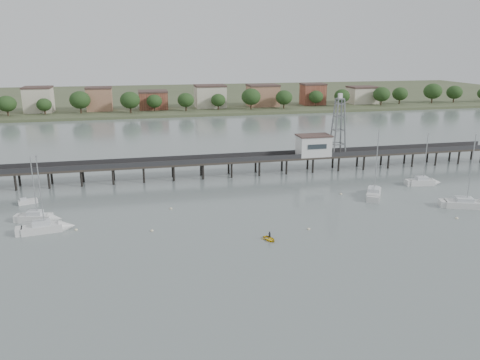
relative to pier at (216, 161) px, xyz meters
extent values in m
plane|color=slate|center=(0.00, -60.00, -3.79)|extent=(500.00, 500.00, 0.00)
cube|color=#2D2823|center=(0.00, 0.00, -0.04)|extent=(150.00, 5.00, 0.50)
cube|color=#333335|center=(0.00, -2.40, 0.76)|extent=(150.00, 0.12, 1.10)
cube|color=#333335|center=(0.00, 2.40, 0.76)|extent=(150.00, 0.12, 1.10)
cylinder|color=black|center=(0.00, -1.90, -1.99)|extent=(0.50, 0.50, 4.40)
cylinder|color=black|center=(0.00, 1.90, -1.99)|extent=(0.50, 0.50, 4.40)
cylinder|color=black|center=(73.00, 1.90, -1.99)|extent=(0.50, 0.50, 4.40)
cube|color=silver|center=(25.00, 0.00, 2.71)|extent=(8.00, 5.00, 5.00)
cube|color=#4C3833|center=(25.00, 0.00, 5.36)|extent=(8.40, 5.40, 0.30)
cube|color=slate|center=(31.50, 0.00, 14.36)|extent=(1.80, 1.80, 0.30)
cube|color=silver|center=(31.50, 0.00, 15.11)|extent=(0.90, 0.90, 1.20)
cube|color=silver|center=(29.90, -23.13, -3.32)|extent=(5.93, 7.39, 1.65)
cone|color=silver|center=(32.15, -19.39, -3.32)|extent=(3.83, 3.90, 2.72)
cube|color=silver|center=(29.90, -23.13, -2.14)|extent=(3.46, 3.78, 0.75)
cylinder|color=#A5A8AA|center=(30.15, -22.71, 4.06)|extent=(0.18, 0.18, 13.10)
cylinder|color=#A5A8AA|center=(29.30, -24.13, -1.59)|extent=(2.20, 3.56, 0.12)
cube|color=silver|center=(44.08, -33.07, -3.32)|extent=(7.72, 5.08, 1.65)
cube|color=silver|center=(44.08, -33.07, -2.14)|extent=(3.77, 3.19, 0.75)
cylinder|color=#A5A8AA|center=(44.54, -33.24, 4.25)|extent=(0.18, 0.18, 13.49)
cylinder|color=#A5A8AA|center=(42.95, -32.66, -1.59)|extent=(3.99, 1.54, 0.12)
cube|color=silver|center=(-35.20, -28.73, -3.32)|extent=(6.82, 3.51, 1.65)
cone|color=silver|center=(-31.18, -28.10, -3.32)|extent=(3.07, 2.92, 2.53)
cube|color=silver|center=(-35.20, -28.73, -2.14)|extent=(3.17, 2.45, 0.75)
cylinder|color=#A5A8AA|center=(-34.76, -28.66, 3.61)|extent=(0.18, 0.18, 12.20)
cylinder|color=#A5A8AA|center=(-36.27, -28.89, -1.59)|extent=(3.77, 0.71, 0.12)
cube|color=silver|center=(-37.28, -23.02, -3.32)|extent=(6.05, 3.31, 1.65)
cone|color=silver|center=(-33.77, -23.72, -3.32)|extent=(2.78, 2.65, 2.23)
cube|color=silver|center=(-37.28, -23.02, -2.14)|extent=(2.85, 2.25, 0.75)
cylinder|color=#A5A8AA|center=(-36.89, -23.09, 2.88)|extent=(0.18, 0.18, 10.74)
cylinder|color=#A5A8AA|center=(-38.21, -22.83, -1.59)|extent=(3.30, 0.77, 0.12)
cube|color=silver|center=(44.83, -17.42, -3.32)|extent=(5.96, 2.87, 1.65)
cone|color=silver|center=(48.40, -17.83, -3.32)|extent=(2.63, 2.49, 2.23)
cube|color=silver|center=(44.83, -17.42, -2.14)|extent=(2.74, 2.07, 0.75)
cylinder|color=#A5A8AA|center=(45.22, -17.47, 2.89)|extent=(0.18, 0.18, 10.77)
cylinder|color=#A5A8AA|center=(43.88, -17.31, -1.59)|extent=(3.34, 0.50, 0.12)
cube|color=silver|center=(-40.76, -12.11, -3.44)|extent=(3.92, 2.59, 1.01)
cube|color=silver|center=(-41.52, -12.37, -2.84)|extent=(1.53, 1.53, 0.60)
imported|color=yellow|center=(2.01, -40.46, -3.79)|extent=(2.07, 1.22, 2.79)
imported|color=black|center=(2.01, -40.46, -3.79)|extent=(0.49, 1.28, 0.30)
ellipsoid|color=beige|center=(23.90, -20.01, -3.71)|extent=(0.56, 0.56, 0.39)
ellipsoid|color=beige|center=(9.96, -37.54, -3.71)|extent=(0.56, 0.56, 0.39)
ellipsoid|color=beige|center=(-12.70, -21.61, -3.71)|extent=(0.56, 0.56, 0.39)
ellipsoid|color=beige|center=(38.71, -38.38, -3.71)|extent=(0.56, 0.56, 0.39)
ellipsoid|color=beige|center=(-16.77, -32.35, -3.71)|extent=(0.56, 0.56, 0.39)
ellipsoid|color=beige|center=(-29.62, -29.09, -3.71)|extent=(0.56, 0.56, 0.39)
cube|color=#475133|center=(0.00, 185.00, -3.29)|extent=(500.00, 170.00, 1.40)
cube|color=brown|center=(-62.00, 123.00, 1.91)|extent=(13.00, 10.50, 9.00)
cube|color=brown|center=(-35.00, 123.00, 1.91)|extent=(13.00, 10.50, 9.00)
cube|color=brown|center=(-10.00, 123.00, 1.91)|extent=(13.00, 10.50, 9.00)
cube|color=brown|center=(18.00, 123.00, 1.91)|extent=(13.00, 10.50, 9.00)
cube|color=brown|center=(45.00, 123.00, 1.91)|extent=(13.00, 10.50, 9.00)
cube|color=brown|center=(72.00, 123.00, 1.91)|extent=(13.00, 10.50, 9.00)
cube|color=brown|center=(100.00, 123.00, 1.91)|extent=(13.00, 10.50, 9.00)
ellipsoid|color=black|center=(0.00, 111.00, 2.21)|extent=(8.00, 8.00, 6.80)
ellipsoid|color=black|center=(120.00, 111.00, 2.21)|extent=(8.00, 8.00, 6.80)
camera|label=1|loc=(-18.10, -109.05, 27.04)|focal=35.00mm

